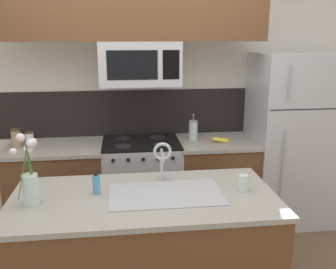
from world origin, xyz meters
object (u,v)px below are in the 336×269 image
storage_jar_tall (16,138)px  drinking_glass (244,183)px  refrigerator (293,139)px  storage_jar_medium (29,139)px  french_press (193,130)px  banana_bunch (221,140)px  stove_range (142,185)px  flower_vase (30,181)px  sink_faucet (162,156)px  microwave (140,63)px  dish_soap_bottle (96,184)px

storage_jar_tall → drinking_glass: 2.20m
refrigerator → storage_jar_medium: (-2.66, 0.02, 0.09)m
refrigerator → french_press: bearing=177.8°
drinking_glass → banana_bunch: bearing=82.5°
stove_range → drinking_glass: (0.64, -1.25, 0.50)m
stove_range → storage_jar_tall: bearing=-179.4°
refrigerator → banana_bunch: (-0.80, -0.08, 0.04)m
refrigerator → flower_vase: size_ratio=3.91×
flower_vase → drinking_glass: bearing=1.6°
storage_jar_tall → sink_faucet: sink_faucet is taller
storage_jar_medium → microwave: bearing=-3.2°
sink_faucet → dish_soap_bottle: bearing=-162.6°
stove_range → flower_vase: bearing=-120.6°
french_press → dish_soap_bottle: bearing=-126.0°
microwave → storage_jar_tall: microwave is taller
banana_bunch → drinking_glass: size_ratio=1.68×
dish_soap_bottle → flower_vase: flower_vase is taller
french_press → drinking_glass: (0.10, -1.31, -0.04)m
refrigerator → french_press: 1.06m
drinking_glass → storage_jar_tall: bearing=145.7°
storage_jar_medium → banana_bunch: size_ratio=0.73×
banana_bunch → refrigerator: bearing=5.7°
microwave → banana_bunch: 1.10m
storage_jar_medium → banana_bunch: 1.87m
sink_faucet → dish_soap_bottle: 0.50m
refrigerator → banana_bunch: 0.80m
french_press → flower_vase: bearing=-133.8°
refrigerator → french_press: refrigerator is taller
microwave → refrigerator: microwave is taller
drinking_glass → flower_vase: flower_vase is taller
microwave → storage_jar_medium: 1.29m
microwave → drinking_glass: 1.56m
storage_jar_medium → dish_soap_bottle: bearing=-59.8°
storage_jar_medium → banana_bunch: (1.86, -0.10, -0.05)m
refrigerator → storage_jar_tall: 2.77m
banana_bunch → french_press: (-0.26, 0.12, 0.08)m
french_press → storage_jar_tall: bearing=-177.6°
flower_vase → storage_jar_tall: bearing=108.1°
storage_jar_medium → storage_jar_tall: bearing=-154.8°
french_press → drinking_glass: 1.31m
storage_jar_tall → flower_vase: 1.35m
refrigerator → storage_jar_medium: refrigerator is taller
stove_range → flower_vase: flower_vase is taller
storage_jar_medium → dish_soap_bottle: (0.71, -1.22, -0.00)m
refrigerator → sink_faucet: refrigerator is taller
dish_soap_bottle → flower_vase: (-0.40, -0.11, 0.09)m
microwave → storage_jar_medium: bearing=176.8°
refrigerator → french_press: size_ratio=6.66×
french_press → flower_vase: (-1.30, -1.35, 0.06)m
refrigerator → flower_vase: refrigerator is taller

